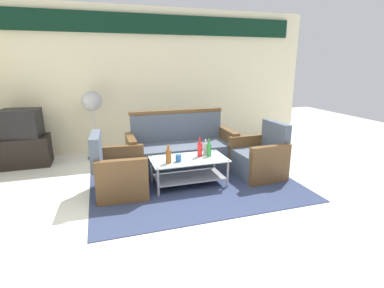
% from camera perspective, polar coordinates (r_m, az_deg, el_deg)
% --- Properties ---
extents(ground_plane, '(14.00, 14.00, 0.00)m').
position_cam_1_polar(ground_plane, '(3.68, 3.78, -12.97)').
color(ground_plane, white).
extents(wall_back, '(6.52, 0.19, 2.80)m').
position_cam_1_polar(wall_back, '(6.18, -6.60, 12.87)').
color(wall_back, beige).
rests_on(wall_back, ground).
extents(rug, '(3.00, 2.25, 0.01)m').
position_cam_1_polar(rug, '(4.44, 0.45, -7.63)').
color(rug, '#2D3856').
rests_on(rug, ground).
extents(couch, '(1.80, 0.74, 0.96)m').
position_cam_1_polar(couch, '(5.00, -2.13, -1.20)').
color(couch, '#4C5666').
rests_on(couch, rug).
extents(armchair_left, '(0.74, 0.80, 0.85)m').
position_cam_1_polar(armchair_left, '(4.16, -14.00, -5.61)').
color(armchair_left, '#4C5666').
rests_on(armchair_left, rug).
extents(armchair_right, '(0.73, 0.79, 0.85)m').
position_cam_1_polar(armchair_right, '(4.77, 13.00, -2.78)').
color(armchair_right, '#4C5666').
rests_on(armchair_right, rug).
extents(coffee_table, '(1.10, 0.60, 0.40)m').
position_cam_1_polar(coffee_table, '(4.31, -0.65, -4.59)').
color(coffee_table, silver).
rests_on(coffee_table, rug).
extents(bottle_clear, '(0.07, 0.07, 0.24)m').
position_cam_1_polar(bottle_clear, '(4.43, 2.67, -0.92)').
color(bottle_clear, silver).
rests_on(bottle_clear, coffee_table).
extents(bottle_red, '(0.07, 0.07, 0.29)m').
position_cam_1_polar(bottle_red, '(4.32, 1.52, -1.04)').
color(bottle_red, red).
rests_on(bottle_red, coffee_table).
extents(bottle_brown, '(0.08, 0.08, 0.27)m').
position_cam_1_polar(bottle_brown, '(4.05, -4.61, -2.34)').
color(bottle_brown, brown).
rests_on(bottle_brown, coffee_table).
extents(bottle_green, '(0.07, 0.07, 0.27)m').
position_cam_1_polar(bottle_green, '(4.35, 3.33, -1.10)').
color(bottle_green, '#2D8C38').
rests_on(bottle_green, coffee_table).
extents(cup, '(0.08, 0.08, 0.10)m').
position_cam_1_polar(cup, '(4.12, -2.66, -2.77)').
color(cup, '#2659A5').
rests_on(cup, coffee_table).
extents(tv_stand, '(0.80, 0.50, 0.52)m').
position_cam_1_polar(tv_stand, '(5.89, -29.71, -1.24)').
color(tv_stand, black).
rests_on(tv_stand, ground).
extents(television, '(0.65, 0.51, 0.48)m').
position_cam_1_polar(television, '(5.79, -30.36, 3.52)').
color(television, black).
rests_on(television, tv_stand).
extents(pedestal_fan, '(0.36, 0.36, 1.27)m').
position_cam_1_polar(pedestal_fan, '(5.65, -18.90, 7.19)').
color(pedestal_fan, '#2D2D33').
rests_on(pedestal_fan, ground).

